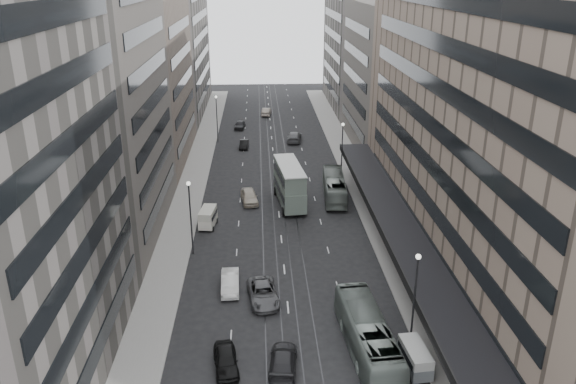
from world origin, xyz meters
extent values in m
plane|color=black|center=(0.00, 0.00, 0.00)|extent=(220.00, 220.00, 0.00)
cube|color=gray|center=(12.00, 37.50, 0.07)|extent=(4.00, 125.00, 0.15)
cube|color=gray|center=(-12.00, 37.50, 0.07)|extent=(4.00, 125.00, 0.15)
cube|color=#746355|center=(21.50, 8.00, 15.00)|extent=(15.00, 60.00, 30.00)
cube|color=black|center=(12.00, 8.00, 4.00)|extent=(4.40, 60.00, 0.50)
cube|color=#544E49|center=(21.50, 52.00, 12.00)|extent=(15.00, 28.00, 24.00)
cube|color=slate|center=(21.50, 82.00, 14.00)|extent=(15.00, 32.00, 28.00)
cube|color=#544E49|center=(-21.50, 19.00, 17.00)|extent=(15.00, 26.00, 34.00)
cube|color=#65594E|center=(-21.50, 46.00, 12.50)|extent=(15.00, 28.00, 25.00)
cube|color=slate|center=(-21.50, 79.00, 14.00)|extent=(15.00, 38.00, 28.00)
cylinder|color=#262628|center=(9.70, -5.00, 4.00)|extent=(0.16, 0.16, 8.00)
sphere|color=silver|center=(9.70, -5.00, 8.10)|extent=(0.44, 0.44, 0.44)
cylinder|color=#262628|center=(9.70, 35.00, 4.00)|extent=(0.16, 0.16, 8.00)
sphere|color=silver|center=(9.70, 35.00, 8.10)|extent=(0.44, 0.44, 0.44)
cylinder|color=#262628|center=(-9.70, 12.00, 4.00)|extent=(0.16, 0.16, 8.00)
sphere|color=silver|center=(-9.70, 12.00, 8.10)|extent=(0.44, 0.44, 0.44)
cylinder|color=#262628|center=(-9.70, 55.00, 4.00)|extent=(0.16, 0.16, 8.00)
sphere|color=silver|center=(-9.70, 55.00, 8.10)|extent=(0.44, 0.44, 0.44)
imported|color=slate|center=(5.95, -5.87, 1.68)|extent=(3.74, 12.23, 3.35)
imported|color=gray|center=(7.65, 27.30, 1.56)|extent=(3.38, 11.36, 3.12)
cube|color=slate|center=(1.50, 25.30, 1.81)|extent=(3.84, 10.13, 2.53)
cube|color=slate|center=(1.50, 25.30, 4.18)|extent=(3.74, 9.73, 2.20)
cube|color=silver|center=(1.50, 25.30, 5.34)|extent=(3.84, 10.13, 0.13)
cylinder|color=black|center=(0.53, 21.61, 0.55)|extent=(0.43, 1.13, 1.10)
cylinder|color=black|center=(3.26, 21.92, 0.55)|extent=(0.43, 1.13, 1.10)
cylinder|color=black|center=(-0.26, 28.68, 0.55)|extent=(0.43, 1.13, 1.10)
cylinder|color=black|center=(2.47, 28.99, 0.55)|extent=(0.43, 1.13, 1.10)
cube|color=#595E61|center=(9.20, -8.06, 0.78)|extent=(1.93, 3.92, 0.99)
cube|color=#AFB0AB|center=(9.20, -8.06, 1.66)|extent=(1.90, 3.85, 0.78)
cylinder|color=black|center=(8.53, -9.38, 0.28)|extent=(0.21, 0.58, 0.56)
cylinder|color=black|center=(10.11, -9.23, 0.28)|extent=(0.21, 0.58, 0.56)
cylinder|color=black|center=(8.29, -6.89, 0.28)|extent=(0.21, 0.58, 0.56)
cylinder|color=black|center=(9.87, -6.74, 0.28)|extent=(0.21, 0.58, 0.56)
cube|color=silver|center=(-8.60, 18.84, 0.84)|extent=(2.08, 3.79, 1.11)
cube|color=beige|center=(-8.60, 18.84, 1.84)|extent=(2.04, 3.71, 0.87)
cylinder|color=black|center=(-9.56, 17.76, 0.29)|extent=(0.24, 0.59, 0.58)
cylinder|color=black|center=(-7.95, 17.55, 0.29)|extent=(0.24, 0.59, 0.58)
cylinder|color=black|center=(-9.25, 20.12, 0.29)|extent=(0.24, 0.59, 0.58)
cylinder|color=black|center=(-7.64, 19.91, 0.29)|extent=(0.24, 0.59, 0.58)
imported|color=black|center=(-5.20, -7.16, 0.75)|extent=(2.36, 4.63, 1.51)
imported|color=white|center=(-5.36, 4.37, 0.79)|extent=(1.83, 4.83, 1.57)
imported|color=#545456|center=(-2.23, 2.24, 0.78)|extent=(3.28, 5.89, 1.56)
imported|color=black|center=(-0.81, -7.41, 0.74)|extent=(2.60, 5.29, 1.48)
imported|color=#B9AD9A|center=(-3.76, 26.13, 0.85)|extent=(2.66, 5.21, 1.70)
imported|color=black|center=(-4.93, 50.87, 0.68)|extent=(1.60, 4.16, 1.35)
imported|color=silver|center=(2.21, 38.59, 0.67)|extent=(2.34, 4.85, 1.33)
imported|color=#5C5D5F|center=(4.02, 54.55, 0.85)|extent=(3.18, 6.15, 1.71)
imported|color=#232326|center=(-5.97, 63.75, 0.76)|extent=(2.32, 4.62, 1.51)
imported|color=#A39587|center=(-0.61, 74.42, 0.80)|extent=(2.29, 5.03, 1.60)
camera|label=1|loc=(-2.33, -42.56, 28.45)|focal=35.00mm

